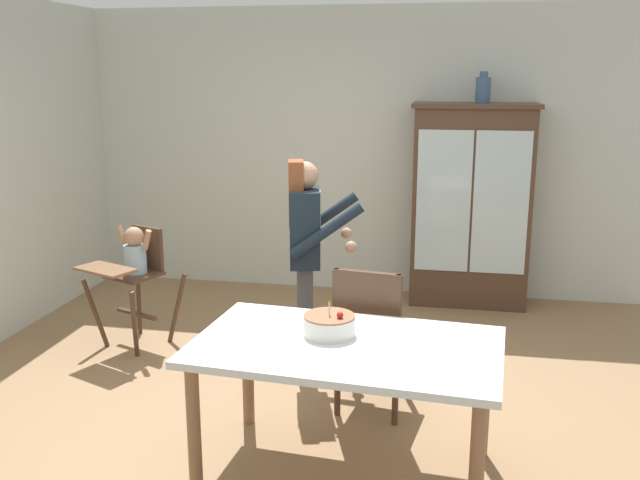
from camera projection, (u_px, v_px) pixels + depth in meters
ground_plane at (302, 410)px, 4.44m from camera, size 6.24×6.24×0.00m
wall_back at (358, 153)px, 6.64m from camera, size 5.32×0.06×2.70m
china_cabinet at (471, 205)px, 6.29m from camera, size 1.10×0.48×1.84m
ceramic_vase at (483, 89)px, 6.05m from camera, size 0.13×0.13×0.27m
high_chair_with_toddler at (134, 264)px, 5.37m from camera, size 0.75×0.82×0.95m
adult_person at (306, 243)px, 4.73m from camera, size 0.58×0.57×1.53m
dining_table at (346, 360)px, 3.60m from camera, size 1.65×1.06×0.74m
birthday_cake at (329, 325)px, 3.69m from camera, size 0.28×0.28×0.19m
dining_chair_far_side at (371, 331)px, 4.27m from camera, size 0.50×0.50×0.96m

